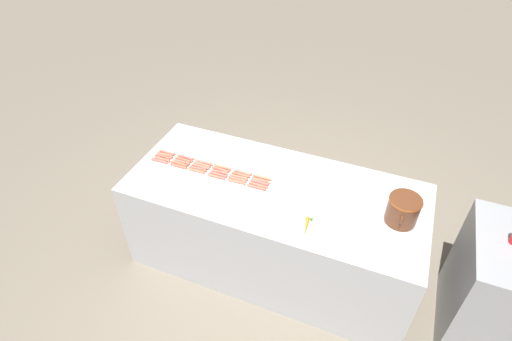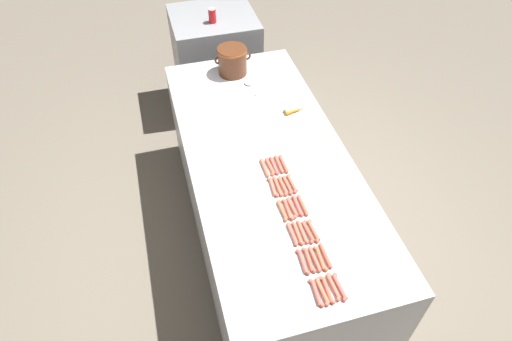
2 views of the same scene
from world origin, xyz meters
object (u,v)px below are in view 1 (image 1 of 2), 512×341
(hot_dog_12, at_px, (164,156))
(hot_dog_27, at_px, (216,177))
(hot_dog_10, at_px, (241,175))
(serving_spoon, at_px, (367,222))
(hot_dog_22, at_px, (238,179))
(hot_dog_23, at_px, (258,185))
(hot_dog_0, at_px, (167,153))
(hot_dog_6, at_px, (165,155))
(hot_dog_11, at_px, (261,180))
(hot_dog_24, at_px, (159,161))
(hot_dog_14, at_px, (201,167))
(carrot, at_px, (307,226))
(hot_dog_1, at_px, (186,157))
(hot_dog_13, at_px, (182,162))
(hot_dog_7, at_px, (184,160))
(bean_pot, at_px, (403,209))
(hot_dog_5, at_px, (262,178))
(hot_dog_15, at_px, (220,172))
(hot_dog_19, at_px, (180,164))
(hot_dog_21, at_px, (218,174))
(hot_dog_29, at_px, (257,187))
(hot_dog_9, at_px, (221,169))
(hot_dog_20, at_px, (198,168))
(hot_dog_16, at_px, (239,177))
(hot_dog_17, at_px, (260,182))
(hot_dog_18, at_px, (162,159))
(hot_dog_28, at_px, (237,182))
(hot_dog_25, at_px, (179,166))
(hot_dog_26, at_px, (196,171))
(hot_dog_3, at_px, (223,167))
(hot_dog_8, at_px, (202,164))
(hot_dog_2, at_px, (204,163))
(hot_dog_4, at_px, (243,173))

(hot_dog_12, bearing_deg, hot_dog_27, 83.04)
(hot_dog_10, relative_size, serving_spoon, 0.69)
(hot_dog_22, height_order, hot_dog_23, same)
(hot_dog_0, xyz_separation_m, hot_dog_6, (0.03, -0.00, 0.00))
(hot_dog_11, xyz_separation_m, hot_dog_23, (0.06, 0.00, 0.00))
(hot_dog_24, distance_m, hot_dog_27, 0.54)
(hot_dog_6, bearing_deg, hot_dog_14, 85.81)
(hot_dog_6, distance_m, carrot, 1.40)
(hot_dog_6, bearing_deg, hot_dog_1, 100.91)
(hot_dog_11, height_order, hot_dog_13, same)
(hot_dog_13, bearing_deg, hot_dog_1, 178.33)
(hot_dog_7, bearing_deg, bean_pot, 89.17)
(hot_dog_5, relative_size, hot_dog_13, 1.00)
(hot_dog_10, distance_m, hot_dog_15, 0.18)
(hot_dog_19, distance_m, hot_dog_21, 0.36)
(hot_dog_10, height_order, hot_dog_29, same)
(hot_dog_1, height_order, hot_dog_5, same)
(hot_dog_9, relative_size, bean_pot, 0.55)
(hot_dog_10, height_order, hot_dog_20, same)
(hot_dog_24, bearing_deg, hot_dog_19, 100.10)
(hot_dog_7, xyz_separation_m, hot_dog_24, (0.09, -0.18, 0.00))
(hot_dog_16, xyz_separation_m, hot_dog_27, (0.06, -0.17, 0.00))
(hot_dog_17, height_order, hot_dog_23, same)
(hot_dog_12, bearing_deg, hot_dog_18, 12.93)
(hot_dog_19, xyz_separation_m, hot_dog_28, (0.03, 0.53, 0.00))
(hot_dog_7, distance_m, hot_dog_13, 0.03)
(hot_dog_15, relative_size, hot_dog_17, 1.00)
(hot_dog_5, height_order, hot_dog_25, same)
(hot_dog_14, bearing_deg, hot_dog_26, -8.16)
(hot_dog_1, relative_size, hot_dog_3, 1.00)
(hot_dog_23, relative_size, hot_dog_25, 1.00)
(hot_dog_26, bearing_deg, hot_dog_5, 103.11)
(hot_dog_1, relative_size, hot_dog_8, 1.00)
(hot_dog_11, xyz_separation_m, hot_dog_14, (0.03, -0.52, 0.00))
(hot_dog_29, distance_m, serving_spoon, 0.87)
(hot_dog_2, xyz_separation_m, hot_dog_22, (0.09, 0.35, 0.00))
(hot_dog_4, distance_m, hot_dog_18, 0.71)
(hot_dog_12, relative_size, hot_dog_13, 1.00)
(hot_dog_21, relative_size, hot_dog_26, 1.00)
(hot_dog_13, xyz_separation_m, serving_spoon, (0.10, 1.57, -0.00))
(hot_dog_11, relative_size, hot_dog_29, 1.00)
(hot_dog_10, distance_m, hot_dog_12, 0.71)
(hot_dog_9, relative_size, hot_dog_14, 1.00)
(hot_dog_9, bearing_deg, hot_dog_12, -86.92)
(hot_dog_28, bearing_deg, hot_dog_11, 116.77)
(hot_dog_11, distance_m, hot_dog_18, 0.88)
(hot_dog_0, bearing_deg, hot_dog_6, -1.59)
(hot_dog_23, height_order, serving_spoon, hot_dog_23)
(hot_dog_25, bearing_deg, hot_dog_11, 97.44)
(hot_dog_27, bearing_deg, hot_dog_26, -91.37)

